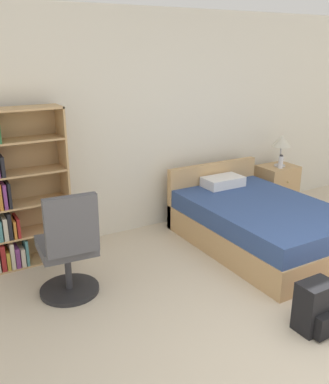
{
  "coord_description": "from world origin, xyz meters",
  "views": [
    {
      "loc": [
        -2.54,
        -1.28,
        2.15
      ],
      "look_at": [
        -0.65,
        1.98,
        0.88
      ],
      "focal_mm": 40.0,
      "sensor_mm": 36.0,
      "label": 1
    }
  ],
  "objects_px": {
    "bookshelf": "(16,195)",
    "bed": "(258,222)",
    "office_chair": "(69,250)",
    "backpack_black": "(316,308)",
    "nightstand": "(276,187)",
    "table_lamp": "(282,142)",
    "water_bottle": "(281,162)"
  },
  "relations": [
    {
      "from": "bookshelf",
      "to": "bed",
      "type": "xyz_separation_m",
      "value": [
        2.45,
        -0.88,
        -0.5
      ]
    },
    {
      "from": "office_chair",
      "to": "backpack_black",
      "type": "xyz_separation_m",
      "value": [
        1.53,
        -1.45,
        -0.27
      ]
    },
    {
      "from": "nightstand",
      "to": "table_lamp",
      "type": "relative_size",
      "value": 1.37
    },
    {
      "from": "bookshelf",
      "to": "backpack_black",
      "type": "relative_size",
      "value": 3.89
    },
    {
      "from": "nightstand",
      "to": "backpack_black",
      "type": "xyz_separation_m",
      "value": [
        -1.75,
        -2.26,
        -0.1
      ]
    },
    {
      "from": "bed",
      "to": "backpack_black",
      "type": "relative_size",
      "value": 4.73
    },
    {
      "from": "bookshelf",
      "to": "bed",
      "type": "relative_size",
      "value": 0.82
    },
    {
      "from": "bed",
      "to": "water_bottle",
      "type": "bearing_deg",
      "value": 35.04
    },
    {
      "from": "bed",
      "to": "backpack_black",
      "type": "height_order",
      "value": "bed"
    },
    {
      "from": "bookshelf",
      "to": "nightstand",
      "type": "bearing_deg",
      "value": -1.34
    },
    {
      "from": "bed",
      "to": "table_lamp",
      "type": "bearing_deg",
      "value": 36.2
    },
    {
      "from": "nightstand",
      "to": "table_lamp",
      "type": "xyz_separation_m",
      "value": [
        0.0,
        -0.02,
        0.65
      ]
    },
    {
      "from": "bed",
      "to": "backpack_black",
      "type": "bearing_deg",
      "value": -115.35
    },
    {
      "from": "nightstand",
      "to": "water_bottle",
      "type": "relative_size",
      "value": 3.26
    },
    {
      "from": "nightstand",
      "to": "table_lamp",
      "type": "bearing_deg",
      "value": -82.89
    },
    {
      "from": "bookshelf",
      "to": "nightstand",
      "type": "xyz_separation_m",
      "value": [
        3.51,
        -0.08,
        -0.46
      ]
    },
    {
      "from": "table_lamp",
      "to": "backpack_black",
      "type": "distance_m",
      "value": 2.94
    },
    {
      "from": "table_lamp",
      "to": "nightstand",
      "type": "bearing_deg",
      "value": 97.11
    },
    {
      "from": "nightstand",
      "to": "water_bottle",
      "type": "bearing_deg",
      "value": -121.21
    },
    {
      "from": "bed",
      "to": "table_lamp",
      "type": "distance_m",
      "value": 1.48
    },
    {
      "from": "bookshelf",
      "to": "office_chair",
      "type": "relative_size",
      "value": 1.58
    },
    {
      "from": "bed",
      "to": "nightstand",
      "type": "bearing_deg",
      "value": 37.07
    },
    {
      "from": "water_bottle",
      "to": "backpack_black",
      "type": "bearing_deg",
      "value": -128.1
    },
    {
      "from": "office_chair",
      "to": "water_bottle",
      "type": "relative_size",
      "value": 5.54
    },
    {
      "from": "office_chair",
      "to": "bookshelf",
      "type": "bearing_deg",
      "value": 104.58
    },
    {
      "from": "nightstand",
      "to": "backpack_black",
      "type": "relative_size",
      "value": 1.45
    },
    {
      "from": "office_chair",
      "to": "nightstand",
      "type": "height_order",
      "value": "office_chair"
    },
    {
      "from": "bed",
      "to": "water_bottle",
      "type": "height_order",
      "value": "water_bottle"
    },
    {
      "from": "water_bottle",
      "to": "office_chair",
      "type": "bearing_deg",
      "value": -167.6
    },
    {
      "from": "water_bottle",
      "to": "backpack_black",
      "type": "relative_size",
      "value": 0.45
    },
    {
      "from": "bookshelf",
      "to": "table_lamp",
      "type": "distance_m",
      "value": 3.52
    },
    {
      "from": "bookshelf",
      "to": "table_lamp",
      "type": "xyz_separation_m",
      "value": [
        3.51,
        -0.1,
        0.19
      ]
    }
  ]
}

